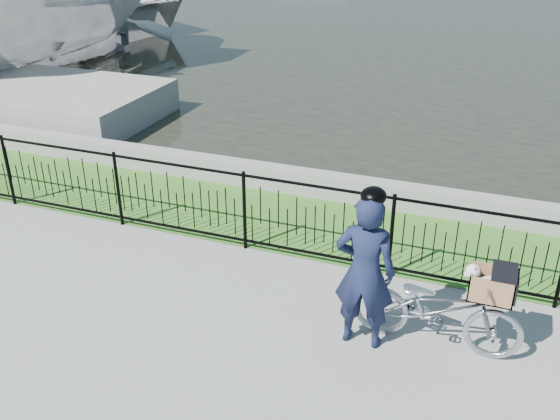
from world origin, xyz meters
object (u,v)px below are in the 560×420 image
at_px(bicycle_rig, 439,307).
at_px(boat_near, 50,6).
at_px(cyclist, 365,270).
at_px(boat_far, 37,15).

distance_m(bicycle_rig, boat_near, 13.93).
bearing_deg(bicycle_rig, cyclist, -164.04).
bearing_deg(boat_far, cyclist, -39.79).
distance_m(cyclist, boat_far, 17.85).
bearing_deg(cyclist, bicycle_rig, 15.96).
xyz_separation_m(cyclist, boat_near, (-10.50, 8.30, 0.95)).
distance_m(bicycle_rig, cyclist, 0.91).
distance_m(boat_near, boat_far, 4.57).
distance_m(cyclist, boat_near, 13.42).
bearing_deg(boat_far, bicycle_rig, -37.72).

